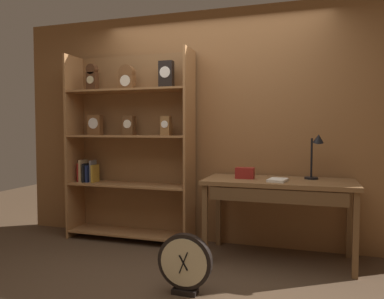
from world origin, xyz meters
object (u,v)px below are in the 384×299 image
Objects in this scene: bookshelf at (129,145)px; toolbox_small at (245,173)px; desk_lamp at (316,151)px; round_clock_large at (185,263)px; workbench at (279,189)px; open_repair_manual at (278,180)px.

bookshelf is 1.41m from toolbox_small.
desk_lamp is 1.69m from round_clock_large.
bookshelf is 1.76m from workbench.
open_repair_manual is (1.70, -0.31, -0.29)m from bookshelf.
desk_lamp is (2.04, -0.07, -0.03)m from bookshelf.
bookshelf is 11.83× the size of toolbox_small.
workbench is 6.51× the size of open_repair_manual.
desk_lamp is at bearing 49.06° from round_clock_large.
toolbox_small is at bearing -169.79° from desk_lamp.
desk_lamp reaches higher than toolbox_small.
bookshelf is 4.70× the size of desk_lamp.
workbench is (1.70, -0.22, -0.39)m from bookshelf.
toolbox_small reaches higher than round_clock_large.
round_clock_large is (-0.96, -1.11, -0.82)m from desk_lamp.
workbench is at bearing 98.93° from open_repair_manual.
desk_lamp is at bearing 10.21° from toolbox_small.
desk_lamp is (0.34, 0.14, 0.37)m from workbench.
desk_lamp reaches higher than open_repair_manual.
workbench is 0.13m from open_repair_manual.
workbench is at bearing -3.76° from toolbox_small.
workbench is 3.14× the size of desk_lamp.
open_repair_manual is at bearing -18.75° from toolbox_small.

